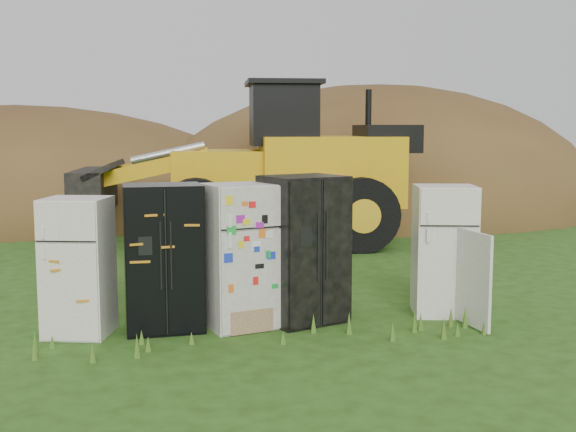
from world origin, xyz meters
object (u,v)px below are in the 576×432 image
fridge_sticker (239,256)px  fridge_open_door (444,250)px  fridge_leftmost (78,267)px  fridge_dark_mid (303,249)px  wheel_loader (242,164)px  fridge_black_side (164,257)px

fridge_sticker → fridge_open_door: fridge_sticker is taller
fridge_leftmost → fridge_open_door: bearing=15.5°
fridge_sticker → fridge_dark_mid: (0.88, 0.08, 0.04)m
fridge_sticker → wheel_loader: (1.07, 6.62, 0.87)m
fridge_black_side → fridge_open_door: size_ratio=1.04×
fridge_leftmost → fridge_sticker: bearing=14.0°
fridge_dark_mid → wheel_loader: (0.18, 6.54, 0.83)m
fridge_dark_mid → wheel_loader: size_ratio=0.26×
fridge_open_door → fridge_sticker: bearing=-164.3°
fridge_black_side → fridge_leftmost: bearing=179.2°
wheel_loader → fridge_sticker: bearing=-93.1°
fridge_black_side → wheel_loader: bearing=71.2°
fridge_leftmost → fridge_sticker: fridge_sticker is taller
fridge_sticker → wheel_loader: wheel_loader is taller
fridge_dark_mid → fridge_open_door: (2.02, -0.04, -0.08)m
wheel_loader → fridge_dark_mid: bearing=-85.5°
fridge_sticker → fridge_open_door: size_ratio=1.04×
fridge_leftmost → fridge_dark_mid: bearing=16.1°
fridge_leftmost → wheel_loader: wheel_loader is taller
fridge_black_side → fridge_open_door: fridge_black_side is taller
fridge_black_side → fridge_dark_mid: 1.86m
fridge_leftmost → wheel_loader: (3.11, 6.56, 0.95)m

